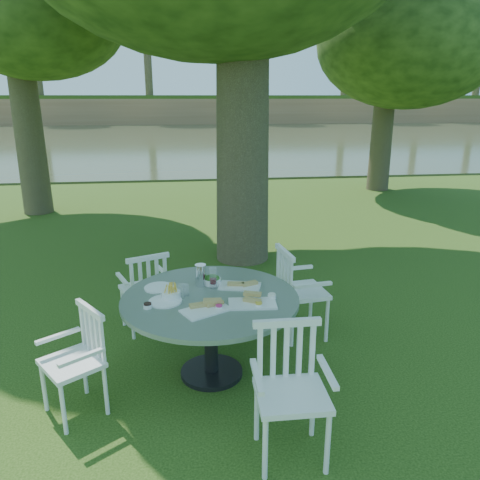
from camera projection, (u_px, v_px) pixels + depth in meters
name	position (u px, v px, depth m)	size (l,w,h in m)	color
ground	(242.00, 316.00, 5.37)	(140.00, 140.00, 0.00)	#1B380B
table	(210.00, 310.00, 4.06)	(1.53, 1.53, 0.76)	black
chair_ne	(294.00, 286.00, 4.77)	(0.51, 0.53, 0.95)	white
chair_nw	(146.00, 286.00, 4.87)	(0.57, 0.55, 0.88)	white
chair_sw	(81.00, 352.00, 3.64)	(0.58, 0.59, 0.85)	white
chair_se	(289.00, 379.00, 3.21)	(0.48, 0.45, 0.94)	white
tableware	(203.00, 290.00, 4.06)	(1.13, 0.83, 0.20)	white
river	(190.00, 140.00, 27.18)	(100.00, 28.00, 0.12)	#363E24
far_bank	(186.00, 40.00, 42.25)	(100.00, 18.00, 15.20)	#8C6241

